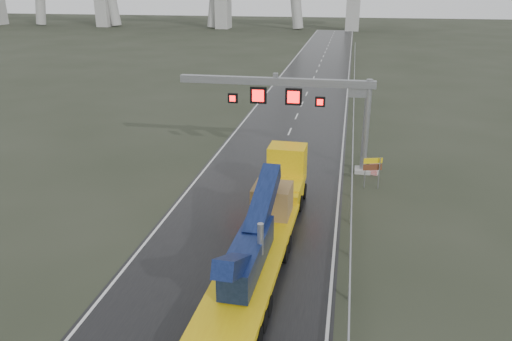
% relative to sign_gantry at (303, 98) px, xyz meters
% --- Properties ---
extents(ground, '(400.00, 400.00, 0.00)m').
position_rel_sign_gantry_xyz_m(ground, '(-2.10, -17.99, -5.61)').
color(ground, '#262B1E').
rests_on(ground, ground).
extents(road, '(11.00, 200.00, 0.02)m').
position_rel_sign_gantry_xyz_m(road, '(-2.10, 22.01, -5.60)').
color(road, black).
rests_on(road, ground).
extents(guardrail, '(0.20, 140.00, 1.40)m').
position_rel_sign_gantry_xyz_m(guardrail, '(4.00, 12.01, -4.91)').
color(guardrail, gray).
rests_on(guardrail, ground).
extents(sign_gantry, '(14.90, 1.20, 7.42)m').
position_rel_sign_gantry_xyz_m(sign_gantry, '(0.00, 0.00, 0.00)').
color(sign_gantry, '#A6A5A1').
rests_on(sign_gantry, ground).
extents(heavy_haul_truck, '(3.26, 18.70, 4.37)m').
position_rel_sign_gantry_xyz_m(heavy_haul_truck, '(-0.59, -12.28, -3.92)').
color(heavy_haul_truck, yellow).
rests_on(heavy_haul_truck, ground).
extents(exit_sign_pair, '(1.31, 0.45, 2.31)m').
position_rel_sign_gantry_xyz_m(exit_sign_pair, '(5.35, -3.16, -3.99)').
color(exit_sign_pair, gray).
rests_on(exit_sign_pair, ground).
extents(striped_barrier, '(0.72, 0.51, 1.10)m').
position_rel_sign_gantry_xyz_m(striped_barrier, '(5.63, -0.34, -5.06)').
color(striped_barrier, red).
rests_on(striped_barrier, ground).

